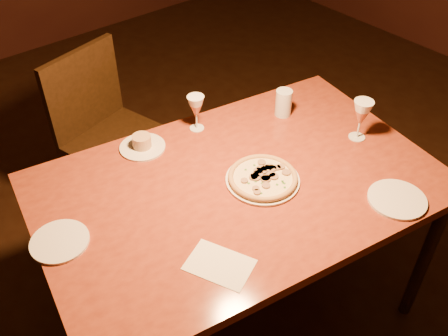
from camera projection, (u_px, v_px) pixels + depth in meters
floor at (294, 327)px, 2.38m from camera, size 7.00×7.00×0.00m
dining_table at (239, 196)px, 1.98m from camera, size 1.69×1.24×0.82m
chair_far at (109, 131)px, 2.65m from camera, size 0.58×0.58×0.97m
pizza_plate at (263, 178)px, 1.92m from camera, size 0.29×0.29×0.03m
ramekin_saucer at (142, 144)px, 2.08m from camera, size 0.19×0.19×0.06m
wine_glass_far at (196, 113)px, 2.14m from camera, size 0.07×0.07×0.16m
wine_glass_right at (360, 120)px, 2.09m from camera, size 0.08×0.08×0.18m
water_tumbler at (284, 103)px, 2.24m from camera, size 0.07×0.07×0.12m
side_plate_left at (60, 241)px, 1.69m from camera, size 0.20×0.20×0.01m
side_plate_near at (397, 199)px, 1.85m from camera, size 0.22×0.22×0.01m
menu_card at (220, 265)px, 1.62m from camera, size 0.22×0.25×0.00m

